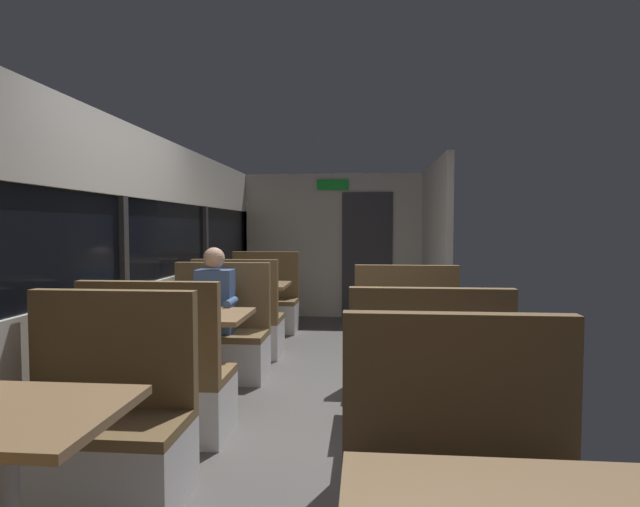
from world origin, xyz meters
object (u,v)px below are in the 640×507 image
bench_mid_window_facing_entry (218,343)px  bench_far_window_facing_entry (264,307)px  bench_far_window_facing_end (239,327)px  seated_passenger (216,323)px  bench_rear_aisle_facing_end (426,408)px  dining_table_near_window (4,435)px  dining_table_mid_window (193,325)px  bench_mid_window_facing_end (160,390)px  bench_near_window_facing_entry (99,438)px  dining_table_rear_aisle (416,335)px  bench_rear_aisle_facing_entry (407,352)px  dining_table_far_window (252,291)px

bench_mid_window_facing_entry → bench_far_window_facing_entry: size_ratio=1.00×
bench_far_window_facing_end → seated_passenger: 0.90m
seated_passenger → bench_rear_aisle_facing_end: bearing=-40.5°
bench_far_window_facing_end → bench_rear_aisle_facing_end: 2.99m
dining_table_near_window → dining_table_mid_window: same height
bench_far_window_facing_entry → bench_far_window_facing_end: bearing=-90.0°
dining_table_mid_window → bench_far_window_facing_end: size_ratio=0.82×
dining_table_near_window → bench_mid_window_facing_end: bench_mid_window_facing_end is taller
dining_table_near_window → seated_passenger: size_ratio=0.71×
bench_mid_window_facing_end → bench_far_window_facing_end: same height
bench_near_window_facing_entry → bench_far_window_facing_entry: size_ratio=1.00×
dining_table_rear_aisle → bench_mid_window_facing_entry: bearing=153.3°
bench_near_window_facing_entry → bench_far_window_facing_end: (0.00, 3.00, 0.00)m
dining_table_rear_aisle → bench_rear_aisle_facing_entry: (0.00, 0.70, -0.31)m
dining_table_mid_window → bench_mid_window_facing_end: size_ratio=0.82×
bench_far_window_facing_entry → bench_mid_window_facing_end: bearing=-90.0°
bench_mid_window_facing_entry → dining_table_far_window: size_ratio=1.22×
dining_table_mid_window → dining_table_far_window: bearing=90.0°
dining_table_near_window → dining_table_far_window: 4.40m
dining_table_near_window → seated_passenger: 2.83m
bench_near_window_facing_entry → dining_table_mid_window: 1.53m
bench_mid_window_facing_end → dining_table_rear_aisle: (1.79, 0.50, 0.31)m
dining_table_far_window → bench_far_window_facing_end: 0.77m
bench_mid_window_facing_entry → seated_passenger: seated_passenger is taller
bench_mid_window_facing_end → bench_far_window_facing_entry: bearing=90.0°
bench_rear_aisle_facing_entry → bench_near_window_facing_entry: bearing=-131.9°
dining_table_near_window → bench_mid_window_facing_end: size_ratio=0.82×
bench_mid_window_facing_entry → bench_near_window_facing_entry: bearing=-90.0°
bench_near_window_facing_entry → seated_passenger: bearing=90.0°
dining_table_far_window → bench_rear_aisle_facing_entry: size_ratio=0.82×
dining_table_mid_window → seated_passenger: size_ratio=0.71×
bench_mid_window_facing_entry → bench_far_window_facing_end: size_ratio=1.00×
dining_table_rear_aisle → bench_rear_aisle_facing_end: 0.77m
bench_far_window_facing_entry → bench_rear_aisle_facing_entry: 2.99m
bench_mid_window_facing_entry → bench_rear_aisle_facing_entry: size_ratio=1.00×
dining_table_near_window → dining_table_far_window: size_ratio=1.00×
bench_far_window_facing_end → dining_table_far_window: bearing=90.0°
dining_table_near_window → dining_table_rear_aisle: size_ratio=1.00×
dining_table_near_window → bench_mid_window_facing_entry: (0.00, 2.90, -0.31)m
bench_mid_window_facing_entry → bench_far_window_facing_end: (0.00, 0.80, 0.00)m
dining_table_far_window → bench_far_window_facing_entry: bearing=90.0°
bench_mid_window_facing_end → seated_passenger: seated_passenger is taller
dining_table_mid_window → seated_passenger: seated_passenger is taller
bench_mid_window_facing_entry → dining_table_rear_aisle: bearing=-26.7°
dining_table_mid_window → seated_passenger: bearing=90.0°
seated_passenger → dining_table_near_window: bearing=-90.0°
dining_table_mid_window → bench_far_window_facing_entry: 2.91m
bench_mid_window_facing_end → bench_rear_aisle_facing_end: size_ratio=1.00×
dining_table_mid_window → seated_passenger: 0.64m
bench_near_window_facing_entry → dining_table_rear_aisle: size_ratio=1.22×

